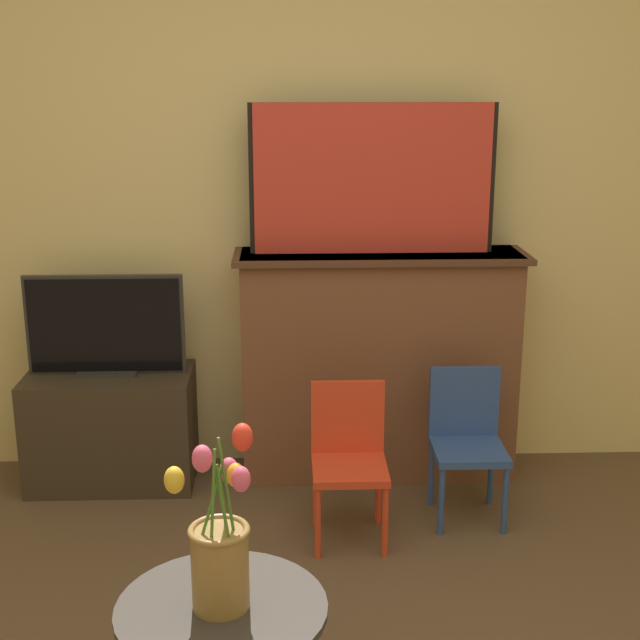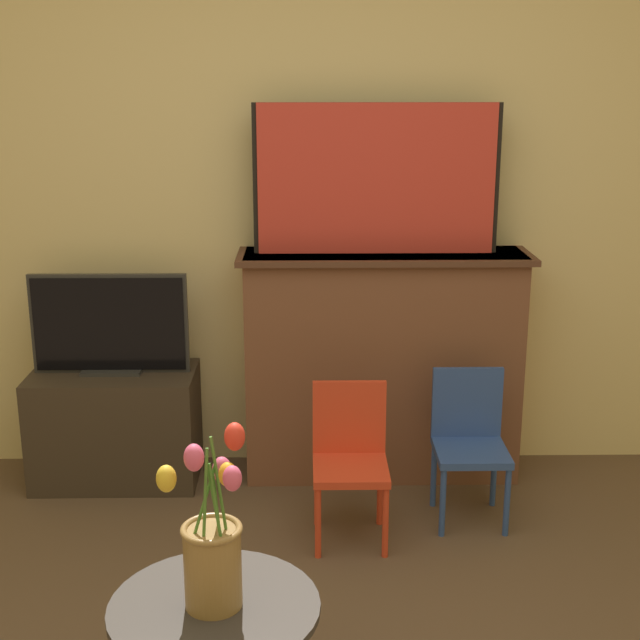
{
  "view_description": "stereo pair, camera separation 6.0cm",
  "coord_description": "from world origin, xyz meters",
  "px_view_note": "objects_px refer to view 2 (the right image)",
  "views": [
    {
      "loc": [
        -0.08,
        -1.78,
        1.76
      ],
      "look_at": [
        0.03,
        1.17,
        0.94
      ],
      "focal_mm": 50.0,
      "sensor_mm": 36.0,
      "label": 1
    },
    {
      "loc": [
        -0.02,
        -1.78,
        1.76
      ],
      "look_at": [
        0.03,
        1.17,
        0.94
      ],
      "focal_mm": 50.0,
      "sensor_mm": 36.0,
      "label": 2
    }
  ],
  "objects_px": {
    "chair_red": "(350,453)",
    "chair_blue": "(469,437)",
    "tv_monitor": "(110,326)",
    "painting": "(376,179)",
    "vase_tulips": "(213,548)"
  },
  "relations": [
    {
      "from": "chair_blue",
      "to": "painting",
      "type": "bearing_deg",
      "value": 130.23
    },
    {
      "from": "chair_red",
      "to": "chair_blue",
      "type": "height_order",
      "value": "same"
    },
    {
      "from": "chair_red",
      "to": "chair_blue",
      "type": "distance_m",
      "value": 0.51
    },
    {
      "from": "chair_blue",
      "to": "vase_tulips",
      "type": "bearing_deg",
      "value": -124.42
    },
    {
      "from": "tv_monitor",
      "to": "vase_tulips",
      "type": "distance_m",
      "value": 1.77
    },
    {
      "from": "painting",
      "to": "chair_blue",
      "type": "relative_size",
      "value": 1.7
    },
    {
      "from": "tv_monitor",
      "to": "chair_blue",
      "type": "distance_m",
      "value": 1.58
    },
    {
      "from": "chair_blue",
      "to": "tv_monitor",
      "type": "bearing_deg",
      "value": 166.36
    },
    {
      "from": "chair_blue",
      "to": "vase_tulips",
      "type": "height_order",
      "value": "vase_tulips"
    },
    {
      "from": "tv_monitor",
      "to": "chair_blue",
      "type": "xyz_separation_m",
      "value": [
        1.5,
        -0.36,
        -0.37
      ]
    },
    {
      "from": "tv_monitor",
      "to": "vase_tulips",
      "type": "relative_size",
      "value": 1.34
    },
    {
      "from": "tv_monitor",
      "to": "painting",
      "type": "bearing_deg",
      "value": 3.03
    },
    {
      "from": "chair_blue",
      "to": "vase_tulips",
      "type": "distance_m",
      "value": 1.6
    },
    {
      "from": "chair_red",
      "to": "vase_tulips",
      "type": "bearing_deg",
      "value": -109.4
    },
    {
      "from": "tv_monitor",
      "to": "chair_red",
      "type": "xyz_separation_m",
      "value": [
        1.01,
        -0.52,
        -0.37
      ]
    }
  ]
}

